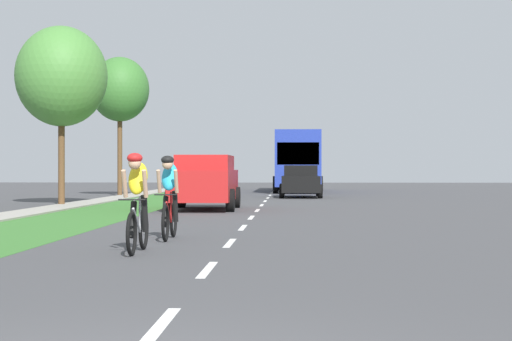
{
  "coord_description": "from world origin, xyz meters",
  "views": [
    {
      "loc": [
        1.11,
        -5.01,
        1.32
      ],
      "look_at": [
        0.1,
        18.69,
        1.29
      ],
      "focal_mm": 58.89,
      "sensor_mm": 36.0,
      "label": 1
    }
  ],
  "objects_px": {
    "street_tree_far": "(120,90)",
    "bus_blue": "(297,159)",
    "cyclist_lead": "(137,202)",
    "suv_red": "(205,181)",
    "sedan_black": "(301,181)",
    "cyclist_trailing": "(169,197)",
    "street_tree_near": "(61,77)"
  },
  "relations": [
    {
      "from": "street_tree_far",
      "to": "bus_blue",
      "type": "bearing_deg",
      "value": 45.7
    },
    {
      "from": "cyclist_lead",
      "to": "street_tree_far",
      "type": "height_order",
      "value": "street_tree_far"
    },
    {
      "from": "suv_red",
      "to": "sedan_black",
      "type": "height_order",
      "value": "suv_red"
    },
    {
      "from": "cyclist_lead",
      "to": "cyclist_trailing",
      "type": "distance_m",
      "value": 2.54
    },
    {
      "from": "cyclist_lead",
      "to": "suv_red",
      "type": "relative_size",
      "value": 0.37
    },
    {
      "from": "sedan_black",
      "to": "street_tree_near",
      "type": "distance_m",
      "value": 13.53
    },
    {
      "from": "cyclist_lead",
      "to": "suv_red",
      "type": "distance_m",
      "value": 14.39
    },
    {
      "from": "street_tree_near",
      "to": "sedan_black",
      "type": "bearing_deg",
      "value": 46.58
    },
    {
      "from": "cyclist_lead",
      "to": "suv_red",
      "type": "bearing_deg",
      "value": 91.68
    },
    {
      "from": "bus_blue",
      "to": "street_tree_far",
      "type": "bearing_deg",
      "value": -134.3
    },
    {
      "from": "cyclist_trailing",
      "to": "street_tree_far",
      "type": "distance_m",
      "value": 26.89
    },
    {
      "from": "bus_blue",
      "to": "street_tree_near",
      "type": "bearing_deg",
      "value": -113.63
    },
    {
      "from": "cyclist_lead",
      "to": "street_tree_near",
      "type": "height_order",
      "value": "street_tree_near"
    },
    {
      "from": "sedan_black",
      "to": "street_tree_near",
      "type": "bearing_deg",
      "value": -133.42
    },
    {
      "from": "cyclist_lead",
      "to": "cyclist_trailing",
      "type": "height_order",
      "value": "same"
    },
    {
      "from": "cyclist_trailing",
      "to": "street_tree_far",
      "type": "height_order",
      "value": "street_tree_far"
    },
    {
      "from": "suv_red",
      "to": "bus_blue",
      "type": "bearing_deg",
      "value": 82.09
    },
    {
      "from": "sedan_black",
      "to": "bus_blue",
      "type": "height_order",
      "value": "bus_blue"
    },
    {
      "from": "cyclist_trailing",
      "to": "sedan_black",
      "type": "xyz_separation_m",
      "value": [
        2.73,
        24.16,
        -0.04
      ]
    },
    {
      "from": "suv_red",
      "to": "street_tree_near",
      "type": "xyz_separation_m",
      "value": [
        -5.6,
        2.93,
        3.79
      ]
    },
    {
      "from": "cyclist_trailing",
      "to": "suv_red",
      "type": "distance_m",
      "value": 11.85
    },
    {
      "from": "bus_blue",
      "to": "cyclist_lead",
      "type": "bearing_deg",
      "value": -94.25
    },
    {
      "from": "cyclist_lead",
      "to": "bus_blue",
      "type": "bearing_deg",
      "value": 85.75
    },
    {
      "from": "suv_red",
      "to": "sedan_black",
      "type": "relative_size",
      "value": 1.09
    },
    {
      "from": "bus_blue",
      "to": "street_tree_far",
      "type": "distance_m",
      "value": 13.19
    },
    {
      "from": "sedan_black",
      "to": "bus_blue",
      "type": "xyz_separation_m",
      "value": [
        -0.08,
        10.74,
        1.21
      ]
    },
    {
      "from": "cyclist_trailing",
      "to": "suv_red",
      "type": "height_order",
      "value": "suv_red"
    },
    {
      "from": "sedan_black",
      "to": "street_tree_far",
      "type": "bearing_deg",
      "value": 169.89
    },
    {
      "from": "cyclist_trailing",
      "to": "sedan_black",
      "type": "relative_size",
      "value": 0.4
    },
    {
      "from": "street_tree_far",
      "to": "suv_red",
      "type": "bearing_deg",
      "value": -67.72
    },
    {
      "from": "street_tree_near",
      "to": "street_tree_far",
      "type": "distance_m",
      "value": 11.01
    },
    {
      "from": "cyclist_lead",
      "to": "cyclist_trailing",
      "type": "xyz_separation_m",
      "value": [
        0.14,
        2.54,
        0.0
      ]
    }
  ]
}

